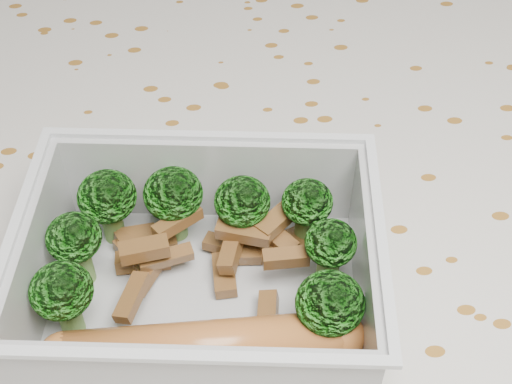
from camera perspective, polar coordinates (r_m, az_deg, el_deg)
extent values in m
cube|color=brown|center=(0.41, -0.47, -5.67)|extent=(1.40, 0.90, 0.04)
cube|color=silver|center=(0.39, -0.49, -3.59)|extent=(1.46, 0.96, 0.01)
cube|color=silver|center=(0.36, -4.22, -8.81)|extent=(0.17, 0.14, 0.00)
cube|color=silver|center=(0.37, -3.73, 0.98)|extent=(0.16, 0.03, 0.05)
cube|color=silver|center=(0.30, -5.43, -14.88)|extent=(0.16, 0.03, 0.05)
cube|color=silver|center=(0.34, 8.67, -6.41)|extent=(0.02, 0.11, 0.05)
cube|color=silver|center=(0.35, -17.06, -5.58)|extent=(0.02, 0.11, 0.05)
cube|color=silver|center=(0.36, -3.88, 4.51)|extent=(0.16, 0.03, 0.00)
cube|color=silver|center=(0.28, -5.91, -12.97)|extent=(0.16, 0.03, 0.00)
cube|color=silver|center=(0.31, 9.96, -3.45)|extent=(0.02, 0.12, 0.00)
cube|color=silver|center=(0.33, -18.74, -2.66)|extent=(0.02, 0.12, 0.00)
cylinder|color=#608C3F|center=(0.38, -11.37, -2.50)|extent=(0.01, 0.01, 0.02)
ellipsoid|color=#307A24|center=(0.36, -11.84, -0.36)|extent=(0.03, 0.03, 0.03)
cylinder|color=#608C3F|center=(0.37, -6.38, -2.32)|extent=(0.01, 0.01, 0.02)
ellipsoid|color=#307A24|center=(0.36, -6.65, -0.15)|extent=(0.03, 0.03, 0.03)
cylinder|color=#608C3F|center=(0.37, -1.07, -2.95)|extent=(0.01, 0.01, 0.02)
ellipsoid|color=#307A24|center=(0.35, -1.11, -0.77)|extent=(0.03, 0.03, 0.02)
cylinder|color=#608C3F|center=(0.37, 3.96, -2.98)|extent=(0.01, 0.01, 0.02)
ellipsoid|color=#307A24|center=(0.35, 4.13, -0.80)|extent=(0.03, 0.03, 0.02)
cylinder|color=#608C3F|center=(0.36, -13.78, -5.63)|extent=(0.01, 0.01, 0.02)
ellipsoid|color=#307A24|center=(0.35, -14.37, -3.54)|extent=(0.03, 0.03, 0.02)
cylinder|color=#608C3F|center=(0.35, 5.75, -6.20)|extent=(0.01, 0.01, 0.02)
ellipsoid|color=#307A24|center=(0.34, 6.00, -4.07)|extent=(0.02, 0.02, 0.02)
cylinder|color=#608C3F|center=(0.35, -14.64, -9.62)|extent=(0.01, 0.01, 0.02)
ellipsoid|color=#307A24|center=(0.33, -15.30, -7.62)|extent=(0.03, 0.03, 0.02)
cylinder|color=#608C3F|center=(0.33, 5.67, -10.85)|extent=(0.01, 0.01, 0.02)
ellipsoid|color=#307A24|center=(0.32, 5.94, -8.84)|extent=(0.03, 0.03, 0.03)
cube|color=brown|center=(0.36, -2.53, -6.62)|extent=(0.01, 0.02, 0.01)
cube|color=brown|center=(0.34, -9.88, -8.29)|extent=(0.02, 0.03, 0.01)
cube|color=brown|center=(0.37, -9.97, -4.38)|extent=(0.02, 0.02, 0.01)
cube|color=brown|center=(0.36, -7.22, -5.23)|extent=(0.03, 0.01, 0.01)
cube|color=brown|center=(0.37, 2.19, -4.05)|extent=(0.03, 0.02, 0.01)
cube|color=brown|center=(0.36, 1.83, -3.74)|extent=(0.02, 0.02, 0.01)
cube|color=brown|center=(0.34, 0.98, -9.44)|extent=(0.01, 0.02, 0.01)
cube|color=brown|center=(0.38, -9.53, -3.47)|extent=(0.02, 0.01, 0.01)
cube|color=brown|center=(0.37, -7.88, -4.06)|extent=(0.02, 0.01, 0.01)
cube|color=brown|center=(0.37, -9.69, -5.15)|extent=(0.02, 0.03, 0.01)
cube|color=brown|center=(0.35, -0.98, -3.23)|extent=(0.03, 0.02, 0.01)
cube|color=brown|center=(0.34, 2.40, -5.27)|extent=(0.02, 0.01, 0.01)
cube|color=brown|center=(0.37, -2.38, -4.31)|extent=(0.03, 0.02, 0.01)
cube|color=brown|center=(0.37, 2.04, -4.13)|extent=(0.03, 0.02, 0.01)
cube|color=brown|center=(0.35, -8.93, -4.56)|extent=(0.02, 0.01, 0.01)
cube|color=brown|center=(0.35, -1.93, -4.49)|extent=(0.02, 0.03, 0.01)
cube|color=brown|center=(0.37, -9.02, -5.43)|extent=(0.03, 0.01, 0.01)
cube|color=brown|center=(0.36, -8.74, -6.64)|extent=(0.02, 0.02, 0.01)
cube|color=brown|center=(0.36, -0.16, -4.89)|extent=(0.02, 0.01, 0.01)
cube|color=brown|center=(0.36, -6.29, -2.39)|extent=(0.03, 0.02, 0.01)
cube|color=brown|center=(0.36, 1.70, -2.26)|extent=(0.03, 0.02, 0.01)
cylinder|color=#AC622C|center=(0.32, -4.24, -12.26)|extent=(0.12, 0.03, 0.02)
sphere|color=#AC622C|center=(0.33, 6.67, -11.39)|extent=(0.02, 0.02, 0.02)
sphere|color=#AC622C|center=(0.33, -15.10, -12.69)|extent=(0.02, 0.02, 0.02)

